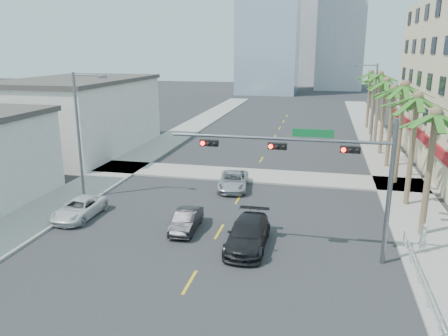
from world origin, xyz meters
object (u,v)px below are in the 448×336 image
object	(u,v)px
car_lane_center	(233,181)
pedestrian	(423,238)
car_parked_far	(79,209)
traffic_signal_mast	(323,163)
car_lane_right	(248,234)
car_lane_left	(186,220)

from	to	relation	value
car_lane_center	pedestrian	world-z (taller)	pedestrian
car_parked_far	pedestrian	world-z (taller)	pedestrian
traffic_signal_mast	pedestrian	world-z (taller)	traffic_signal_mast
car_lane_right	car_lane_left	bearing A→B (deg)	159.39
car_parked_far	pedestrian	bearing A→B (deg)	-1.37
pedestrian	car_lane_right	bearing A→B (deg)	-30.94
traffic_signal_mast	car_parked_far	world-z (taller)	traffic_signal_mast
car_parked_far	car_lane_left	distance (m)	7.33
traffic_signal_mast	pedestrian	xyz separation A→B (m)	(5.32, 1.50, -4.10)
car_parked_far	car_lane_left	world-z (taller)	car_lane_left
car_lane_left	car_lane_right	xyz separation A→B (m)	(3.98, -1.46, 0.13)
traffic_signal_mast	car_parked_far	size ratio (longest dim) A/B	2.53
traffic_signal_mast	car_lane_right	xyz separation A→B (m)	(-3.78, 0.40, -4.32)
car_lane_center	car_lane_right	world-z (taller)	car_lane_right
car_lane_center	pedestrian	distance (m)	14.87
traffic_signal_mast	pedestrian	bearing A→B (deg)	15.74
car_lane_left	car_lane_center	world-z (taller)	car_lane_center
car_parked_far	car_lane_right	xyz separation A→B (m)	(11.30, -1.87, 0.13)
traffic_signal_mast	car_lane_right	world-z (taller)	traffic_signal_mast
car_lane_right	pedestrian	world-z (taller)	pedestrian
car_lane_left	traffic_signal_mast	bearing A→B (deg)	-15.91
car_lane_left	pedestrian	world-z (taller)	pedestrian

